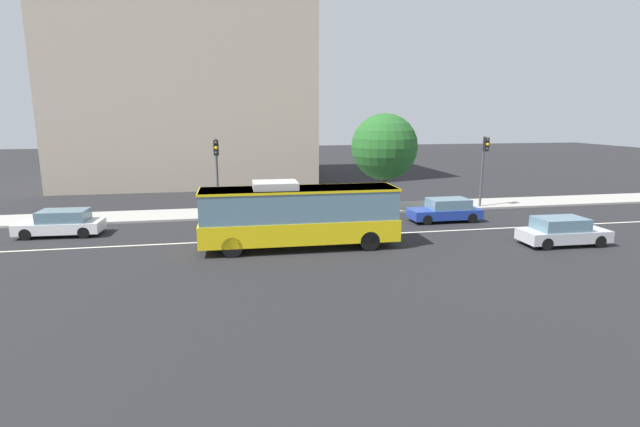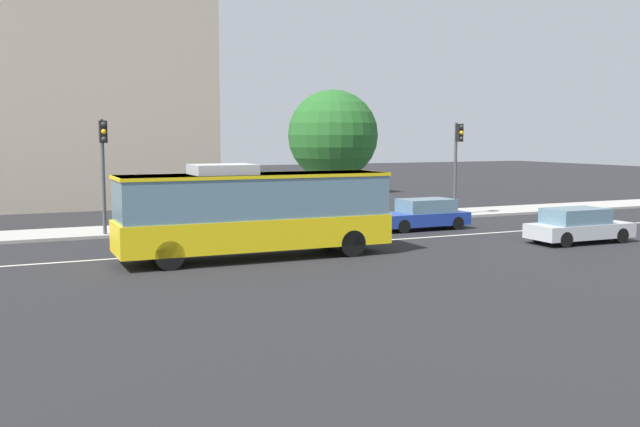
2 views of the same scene
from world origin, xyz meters
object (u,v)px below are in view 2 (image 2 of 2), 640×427
at_px(traffic_light_near_corner, 103,157).
at_px(street_tree_kerbside_left, 333,135).
at_px(transit_bus, 254,209).
at_px(traffic_light_mid_block, 458,153).
at_px(sedan_silver, 578,226).
at_px(sedan_blue, 423,214).

relative_size(traffic_light_near_corner, street_tree_kerbside_left, 0.76).
relative_size(transit_bus, traffic_light_mid_block, 1.93).
relative_size(sedan_silver, traffic_light_near_corner, 0.87).
relative_size(transit_bus, street_tree_kerbside_left, 1.47).
xyz_separation_m(transit_bus, traffic_light_mid_block, (14.59, 8.03, 1.75)).
relative_size(transit_bus, traffic_light_near_corner, 1.93).
bearing_deg(sedan_blue, sedan_silver, 118.43).
bearing_deg(sedan_silver, transit_bus, 172.86).
xyz_separation_m(sedan_blue, sedan_silver, (3.51, -6.46, 0.00)).
bearing_deg(street_tree_kerbside_left, transit_bus, -130.24).
xyz_separation_m(traffic_light_near_corner, street_tree_kerbside_left, (11.46, 0.70, 0.94)).
bearing_deg(sedan_blue, traffic_light_near_corner, -13.65).
bearing_deg(sedan_blue, transit_bus, 23.75).
height_order(transit_bus, traffic_light_near_corner, traffic_light_near_corner).
relative_size(sedan_silver, traffic_light_mid_block, 0.87).
bearing_deg(traffic_light_near_corner, traffic_light_mid_block, 87.81).
distance_m(transit_bus, street_tree_kerbside_left, 11.61).
distance_m(traffic_light_near_corner, street_tree_kerbside_left, 11.52).
height_order(traffic_light_near_corner, traffic_light_mid_block, same).
xyz_separation_m(sedan_silver, traffic_light_near_corner, (-17.80, 9.91, 2.84)).
bearing_deg(sedan_silver, sedan_blue, 119.67).
bearing_deg(traffic_light_near_corner, sedan_silver, 58.38).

